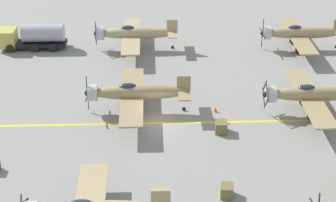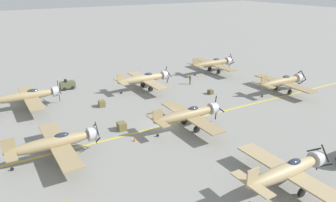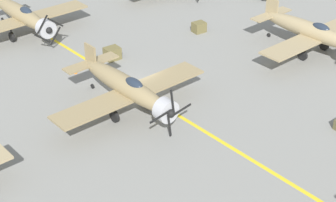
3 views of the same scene
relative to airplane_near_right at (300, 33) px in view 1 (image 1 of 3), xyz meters
The scene contains 10 objects.
ground_plane 24.64m from the airplane_near_right, 135.36° to the left, with size 400.00×400.00×0.00m, color gray.
taxiway_stripe 24.64m from the airplane_near_right, 135.36° to the left, with size 0.30×160.00×0.01m, color yellow.
airplane_near_right is the anchor object (origin of this frame).
airplane_mid_center 24.55m from the airplane_near_right, 127.97° to the left, with size 12.00×9.98×3.79m.
airplane_mid_right 19.78m from the airplane_near_right, 88.34° to the left, with size 12.00×9.98×3.65m.
airplane_near_center 16.21m from the airplane_near_right, behind, with size 12.00×9.98×3.65m.
fuel_tanker 32.07m from the airplane_near_right, 87.77° to the left, with size 2.67×8.00×2.98m.
supply_crate_by_tanker 22.56m from the airplane_near_right, 148.62° to the left, with size 1.25×1.04×1.04m, color brown.
supply_crate_outboard 31.19m from the airplane_near_right, 156.54° to the left, with size 1.14×0.95×0.95m, color brown.
traffic_cone 19.53m from the airplane_near_right, 142.63° to the left, with size 0.36×0.36×0.55m, color orange.
Camera 1 is at (-44.79, 0.74, 25.74)m, focal length 60.00 mm.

